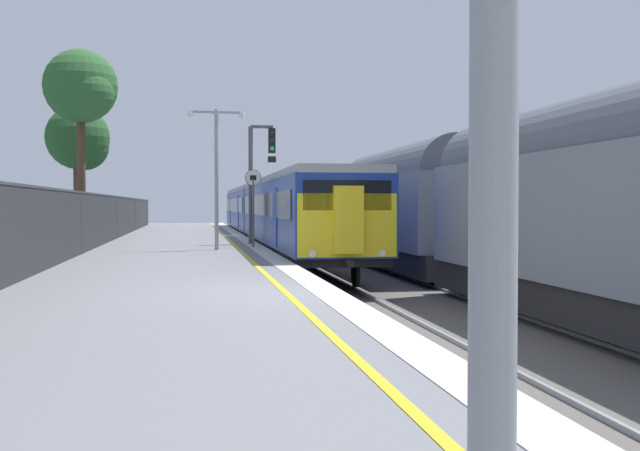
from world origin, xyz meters
The scene contains 8 objects.
ground centered at (2.64, 0.00, -0.61)m, with size 17.40×110.00×1.21m.
commuter_train_at_platform centered at (2.10, 26.42, 1.27)m, with size 2.83×40.55×3.81m.
freight_train_adjacent_track centered at (6.10, 8.16, 1.59)m, with size 2.60×27.23×4.74m.
signal_gantry centered at (0.63, 17.23, 2.98)m, with size 1.10×0.24×4.76m.
speed_limit_sign centered at (0.25, 14.76, 1.82)m, with size 0.59×0.08×2.87m.
platform_lamp_mid centered at (-1.13, 13.42, 2.93)m, with size 2.00×0.20×4.89m.
background_tree_left centered at (-6.40, 19.34, 6.32)m, with size 3.03×3.07×7.99m.
background_tree_centre centered at (-7.33, 25.09, 4.66)m, with size 3.06×3.06×6.36m.
Camera 1 is at (-1.98, -13.60, 1.55)m, focal length 43.20 mm.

